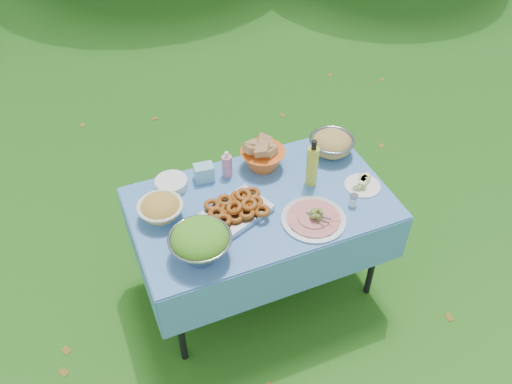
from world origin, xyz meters
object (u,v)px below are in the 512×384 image
bread_bowl (263,155)px  pasta_bowl_steel (332,143)px  plate_stack (171,184)px  charcuterie_platter (314,215)px  picnic_table (261,246)px  salad_bowl (200,241)px  oil_bottle (312,163)px

bread_bowl → pasta_bowl_steel: (0.45, -0.04, -0.02)m
pasta_bowl_steel → bread_bowl: bearing=174.5°
plate_stack → charcuterie_platter: (0.64, -0.56, 0.01)m
plate_stack → picnic_table: bearing=-36.0°
plate_stack → pasta_bowl_steel: size_ratio=0.69×
salad_bowl → bread_bowl: bearing=43.0°
salad_bowl → charcuterie_platter: 0.65m
picnic_table → pasta_bowl_steel: pasta_bowl_steel is taller
bread_bowl → charcuterie_platter: 0.53m
pasta_bowl_steel → charcuterie_platter: pasta_bowl_steel is taller
pasta_bowl_steel → charcuterie_platter: size_ratio=0.77×
charcuterie_platter → pasta_bowl_steel: bearing=52.7°
oil_bottle → salad_bowl: bearing=-160.0°
picnic_table → oil_bottle: 0.63m
charcuterie_platter → oil_bottle: 0.32m
salad_bowl → pasta_bowl_steel: salad_bowl is taller
oil_bottle → pasta_bowl_steel: bearing=39.9°
pasta_bowl_steel → charcuterie_platter: bearing=-127.3°
salad_bowl → oil_bottle: size_ratio=1.02×
pasta_bowl_steel → plate_stack: bearing=175.8°
picnic_table → pasta_bowl_steel: size_ratio=5.30×
salad_bowl → plate_stack: size_ratio=1.67×
bread_bowl → oil_bottle: bearing=-50.9°
pasta_bowl_steel → salad_bowl: bearing=-154.4°
charcuterie_platter → bread_bowl: bearing=98.6°
charcuterie_platter → picnic_table: bearing=131.1°
picnic_table → plate_stack: (-0.43, 0.31, 0.41)m
plate_stack → pasta_bowl_steel: 1.01m
salad_bowl → bread_bowl: 0.77m
picnic_table → salad_bowl: salad_bowl is taller
salad_bowl → picnic_table: bearing=29.1°
picnic_table → oil_bottle: bearing=6.3°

